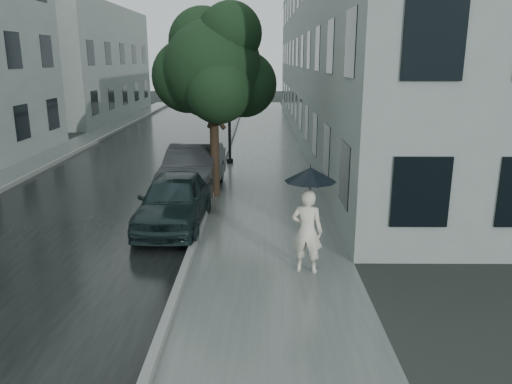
{
  "coord_description": "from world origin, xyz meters",
  "views": [
    {
      "loc": [
        -0.04,
        -8.49,
        4.28
      ],
      "look_at": [
        -0.12,
        2.58,
        1.3
      ],
      "focal_mm": 35.0,
      "sensor_mm": 36.0,
      "label": 1
    }
  ],
  "objects_px": {
    "pedestrian": "(307,231)",
    "street_tree": "(213,68)",
    "lamp_post": "(226,86)",
    "car_far": "(193,168)",
    "car_near": "(174,200)"
  },
  "relations": [
    {
      "from": "pedestrian",
      "to": "car_near",
      "type": "xyz_separation_m",
      "value": [
        -3.2,
        2.92,
        -0.19
      ]
    },
    {
      "from": "pedestrian",
      "to": "lamp_post",
      "type": "relative_size",
      "value": 0.31
    },
    {
      "from": "street_tree",
      "to": "car_far",
      "type": "relative_size",
      "value": 1.28
    },
    {
      "from": "pedestrian",
      "to": "car_far",
      "type": "distance_m",
      "value": 7.2
    },
    {
      "from": "pedestrian",
      "to": "street_tree",
      "type": "height_order",
      "value": "street_tree"
    },
    {
      "from": "pedestrian",
      "to": "lamp_post",
      "type": "height_order",
      "value": "lamp_post"
    },
    {
      "from": "pedestrian",
      "to": "lamp_post",
      "type": "xyz_separation_m",
      "value": [
        -2.35,
        11.07,
        2.31
      ]
    },
    {
      "from": "pedestrian",
      "to": "street_tree",
      "type": "bearing_deg",
      "value": -54.01
    },
    {
      "from": "car_near",
      "to": "lamp_post",
      "type": "bearing_deg",
      "value": 85.39
    },
    {
      "from": "car_near",
      "to": "car_far",
      "type": "distance_m",
      "value": 3.55
    },
    {
      "from": "street_tree",
      "to": "car_near",
      "type": "bearing_deg",
      "value": -104.79
    },
    {
      "from": "lamp_post",
      "to": "car_near",
      "type": "xyz_separation_m",
      "value": [
        -0.85,
        -8.15,
        -2.5
      ]
    },
    {
      "from": "lamp_post",
      "to": "pedestrian",
      "type": "bearing_deg",
      "value": -58.74
    },
    {
      "from": "car_near",
      "to": "street_tree",
      "type": "bearing_deg",
      "value": 76.55
    },
    {
      "from": "street_tree",
      "to": "car_near",
      "type": "xyz_separation_m",
      "value": [
        -0.82,
        -3.1,
        -3.3
      ]
    }
  ]
}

